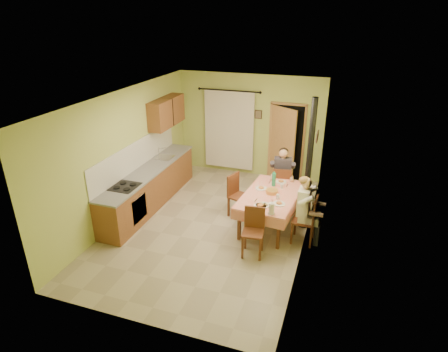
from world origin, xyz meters
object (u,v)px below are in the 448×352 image
(chair_right, at_px, (304,229))
(man_far, at_px, (282,171))
(stove_flue, at_px, (307,183))
(man_right, at_px, (306,203))
(chair_left, at_px, (239,204))
(chair_near, at_px, (253,241))
(dining_table, at_px, (270,210))
(chair_far, at_px, (281,193))

(chair_right, relative_size, man_far, 0.72)
(stove_flue, bearing_deg, man_right, -84.04)
(chair_left, relative_size, stove_flue, 0.35)
(chair_near, xyz_separation_m, man_far, (0.12, 2.18, 0.59))
(man_far, bearing_deg, man_right, -72.33)
(chair_left, bearing_deg, chair_near, 45.90)
(chair_near, relative_size, stove_flue, 0.34)
(man_far, height_order, man_right, same)
(dining_table, bearing_deg, stove_flue, 24.10)
(chair_far, xyz_separation_m, chair_near, (-0.12, -2.17, -0.00))
(stove_flue, bearing_deg, chair_right, -82.70)
(chair_right, xyz_separation_m, chair_left, (-1.53, 0.60, -0.00))
(chair_near, distance_m, man_right, 1.27)
(dining_table, bearing_deg, chair_left, 168.98)
(chair_far, relative_size, man_far, 0.71)
(dining_table, bearing_deg, chair_far, 92.88)
(chair_far, bearing_deg, chair_near, -102.38)
(man_right, xyz_separation_m, stove_flue, (-0.06, 0.62, 0.15))
(dining_table, xyz_separation_m, man_far, (0.04, 1.05, 0.50))
(man_right, height_order, stove_flue, stove_flue)
(chair_left, bearing_deg, chair_far, 155.26)
(chair_right, distance_m, man_far, 1.71)
(chair_right, xyz_separation_m, stove_flue, (-0.08, 0.62, 0.73))
(chair_far, relative_size, man_right, 0.71)
(chair_left, distance_m, man_far, 1.29)
(dining_table, distance_m, man_far, 1.16)
(man_far, xyz_separation_m, man_right, (0.72, -1.43, 0.00))
(man_right, relative_size, stove_flue, 0.50)
(chair_near, xyz_separation_m, chair_right, (0.86, 0.75, 0.00))
(chair_far, relative_size, chair_left, 1.00)
(chair_far, bearing_deg, man_far, 90.00)
(dining_table, distance_m, chair_right, 0.87)
(chair_near, bearing_deg, stove_flue, -125.86)
(dining_table, height_order, chair_left, chair_left)
(chair_near, bearing_deg, dining_table, -100.59)
(chair_right, distance_m, chair_left, 1.64)
(man_right, bearing_deg, chair_left, 70.40)
(chair_left, relative_size, man_far, 0.70)
(chair_right, bearing_deg, chair_far, 29.29)
(dining_table, relative_size, man_right, 1.37)
(chair_right, xyz_separation_m, man_far, (-0.74, 1.43, 0.59))
(chair_near, relative_size, chair_right, 0.95)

